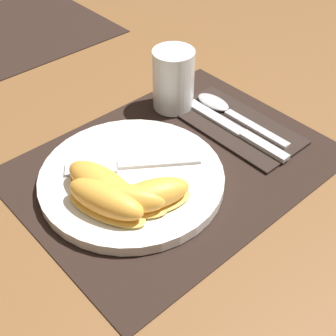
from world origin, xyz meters
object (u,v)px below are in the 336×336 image
Objects in this scene: spoon at (224,109)px; citrus_wedge_1 at (106,201)px; citrus_wedge_0 at (103,187)px; juice_glass at (173,83)px; knife at (235,129)px; fork at (123,166)px; citrus_wedge_3 at (150,197)px; plate at (132,179)px; citrus_wedge_2 at (122,200)px.

citrus_wedge_1 is (-0.29, -0.06, 0.03)m from spoon.
citrus_wedge_0 is 0.03m from citrus_wedge_1.
knife is at bearing -79.04° from juice_glass.
citrus_wedge_3 reaches higher than fork.
fork is 1.29× the size of citrus_wedge_0.
plate is 1.55× the size of fork.
citrus_wedge_2 is at bearing -83.74° from citrus_wedge_0.
juice_glass is 0.48× the size of knife.
plate is 0.20m from knife.
knife is 0.22m from citrus_wedge_3.
citrus_wedge_1 is at bearing -141.91° from fork.
juice_glass is at bearing 100.96° from knife.
citrus_wedge_1 is (-0.24, -0.14, -0.01)m from juice_glass.
fork is (0.00, 0.02, 0.01)m from plate.
citrus_wedge_3 is (0.03, -0.02, -0.00)m from citrus_wedge_2.
citrus_wedge_3 is at bearing -103.09° from fork.
juice_glass is 0.87× the size of citrus_wedge_3.
plate is 1.99× the size of citrus_wedge_0.
spoon is 0.28m from citrus_wedge_0.
citrus_wedge_0 reaches higher than citrus_wedge_3.
plate is at bearing -92.65° from fork.
citrus_wedge_1 reaches higher than fork.
spoon reaches higher than knife.
citrus_wedge_1 is 0.02m from citrus_wedge_2.
juice_glass is at bearing 40.99° from citrus_wedge_3.
citrus_wedge_0 is (-0.06, -0.03, 0.01)m from fork.
citrus_wedge_2 is (-0.27, -0.08, 0.03)m from spoon.
juice_glass is at bearing 30.78° from plate.
citrus_wedge_2 is at bearing -164.63° from spoon.
juice_glass is 0.10m from spoon.
citrus_wedge_3 is at bearing -57.11° from citrus_wedge_0.
plate is at bearing 174.75° from knife.
citrus_wedge_0 is at bearing 177.94° from knife.
juice_glass is 0.26m from citrus_wedge_3.
citrus_wedge_2 is at bearing 148.77° from citrus_wedge_3.
fork reaches higher than plate.
citrus_wedge_2 reaches higher than spoon.
plate reaches higher than spoon.
citrus_wedge_1 is at bearing -117.93° from citrus_wedge_0.
juice_glass is at bearing 33.50° from citrus_wedge_2.
juice_glass reaches higher than knife.
citrus_wedge_2 reaches higher than citrus_wedge_3.
juice_glass reaches higher than spoon.
citrus_wedge_3 is (0.05, -0.03, -0.00)m from citrus_wedge_1.
citrus_wedge_3 is (-0.02, -0.08, 0.01)m from fork.
plate is 2.52× the size of juice_glass.
citrus_wedge_3 is at bearing -168.10° from knife.
spoon is 0.29m from citrus_wedge_2.
citrus_wedge_2 is 0.04m from citrus_wedge_3.
citrus_wedge_1 is (-0.07, -0.03, 0.03)m from plate.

